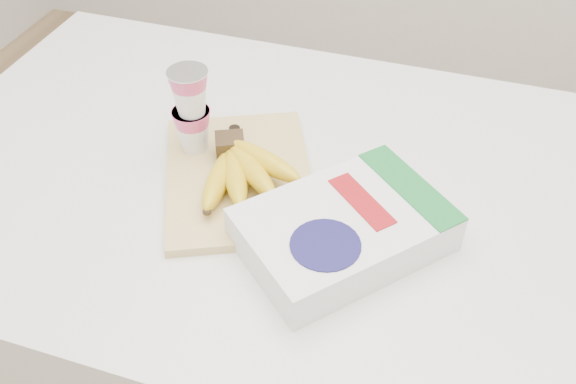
# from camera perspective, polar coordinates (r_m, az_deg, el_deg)

# --- Properties ---
(table) EXTENTS (1.27, 0.84, 0.95)m
(table) POSITION_cam_1_polar(r_m,az_deg,el_deg) (1.44, -1.24, -12.87)
(table) COLOR white
(table) RESTS_ON ground
(cutting_board) EXTENTS (0.35, 0.40, 0.02)m
(cutting_board) POSITION_cam_1_polar(r_m,az_deg,el_deg) (1.08, -4.38, 1.37)
(cutting_board) COLOR #D7B576
(cutting_board) RESTS_ON table
(bananas) EXTENTS (0.19, 0.19, 0.07)m
(bananas) POSITION_cam_1_polar(r_m,az_deg,el_deg) (1.04, -4.17, 2.00)
(bananas) COLOR #382816
(bananas) RESTS_ON cutting_board
(yogurt_stack) EXTENTS (0.07, 0.07, 0.16)m
(yogurt_stack) POSITION_cam_1_polar(r_m,az_deg,el_deg) (1.08, -8.63, 7.37)
(yogurt_stack) COLOR white
(yogurt_stack) RESTS_ON cutting_board
(cereal_box) EXTENTS (0.34, 0.35, 0.07)m
(cereal_box) POSITION_cam_1_polar(r_m,az_deg,el_deg) (0.95, 5.00, -3.31)
(cereal_box) COLOR white
(cereal_box) RESTS_ON table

